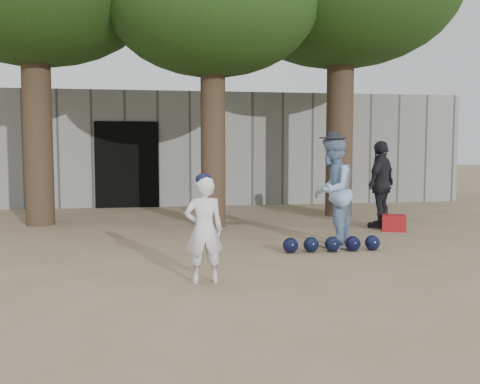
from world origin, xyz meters
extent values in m
plane|color=#937C5E|center=(0.00, 0.00, 0.00)|extent=(70.00, 70.00, 0.00)
imported|color=silver|center=(0.00, -0.10, 0.62)|extent=(0.46, 0.31, 1.23)
imported|color=#7F9DC5|center=(2.23, 1.91, 0.87)|extent=(1.02, 1.07, 1.73)
imported|color=black|center=(3.78, 3.53, 0.84)|extent=(1.00, 0.97, 1.68)
cube|color=#A51716|center=(3.84, 3.08, 0.15)|extent=(0.51, 0.46, 0.30)
cube|color=gray|center=(0.00, 8.00, 1.50)|extent=(16.00, 0.35, 3.00)
cube|color=black|center=(-1.20, 7.80, 1.10)|extent=(1.60, 0.08, 2.20)
cube|color=slate|center=(0.00, 10.50, 1.50)|extent=(16.00, 5.00, 3.00)
sphere|color=black|center=(1.42, 1.40, 0.12)|extent=(0.23, 0.23, 0.23)
sphere|color=black|center=(1.74, 1.41, 0.12)|extent=(0.23, 0.23, 0.23)
sphere|color=black|center=(2.06, 1.38, 0.12)|extent=(0.23, 0.23, 0.23)
sphere|color=black|center=(2.38, 1.38, 0.12)|extent=(0.23, 0.23, 0.23)
sphere|color=black|center=(2.70, 1.40, 0.12)|extent=(0.23, 0.23, 0.23)
cylinder|color=#ADACB2|center=(2.05, 1.71, 0.03)|extent=(0.26, 0.71, 0.06)
cylinder|color=#ADACB2|center=(2.23, 1.59, 0.03)|extent=(0.50, 0.60, 0.06)
cylinder|color=brown|center=(-2.80, 5.00, 2.75)|extent=(0.56, 0.56, 5.50)
cylinder|color=brown|center=(0.60, 4.20, 2.50)|extent=(0.48, 0.48, 5.00)
ellipsoid|color=#284C19|center=(0.60, 4.20, 4.20)|extent=(4.00, 4.00, 2.60)
cylinder|color=brown|center=(3.60, 5.40, 2.90)|extent=(0.60, 0.60, 5.80)
camera|label=1|loc=(-0.59, -6.15, 1.57)|focal=40.00mm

